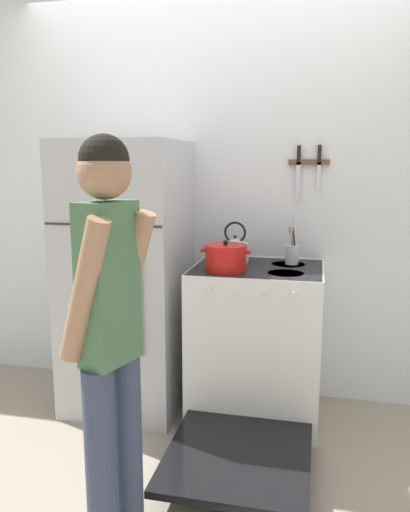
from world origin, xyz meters
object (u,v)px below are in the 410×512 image
at_px(stove_range, 256,345).
at_px(person, 110,328).
at_px(tea_kettle, 235,249).
at_px(utensil_jar, 292,253).
at_px(refrigerator, 127,277).
at_px(dutch_oven_pot, 226,257).

relative_size(stove_range, person, 0.84).
distance_m(tea_kettle, utensil_jar, 0.34).
height_order(refrigerator, dutch_oven_pot, refrigerator).
bearing_deg(utensil_jar, dutch_oven_pot, -144.38).
height_order(dutch_oven_pot, utensil_jar, utensil_jar).
bearing_deg(stove_range, refrigerator, 178.91).
distance_m(refrigerator, utensil_jar, 1.00).
height_order(tea_kettle, utensil_jar, utensil_jar).
bearing_deg(utensil_jar, tea_kettle, -179.19).
bearing_deg(person, refrigerator, 36.82).
relative_size(refrigerator, tea_kettle, 6.61).
distance_m(refrigerator, tea_kettle, 0.68).
bearing_deg(refrigerator, tea_kettle, 12.94).
bearing_deg(utensil_jar, stove_range, -137.93).
relative_size(tea_kettle, person, 0.15).
height_order(refrigerator, stove_range, refrigerator).
height_order(stove_range, person, person).
height_order(tea_kettle, person, person).
height_order(refrigerator, utensil_jar, refrigerator).
bearing_deg(dutch_oven_pot, stove_range, 27.02).
bearing_deg(stove_range, utensil_jar, 42.07).
xyz_separation_m(refrigerator, person, (0.40, -1.18, 0.10)).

